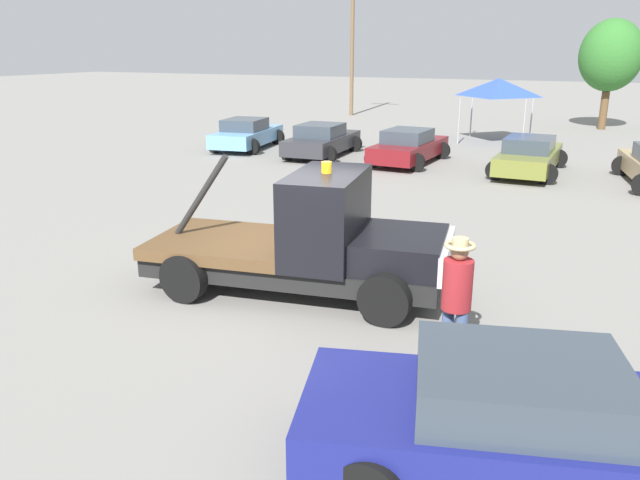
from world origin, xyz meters
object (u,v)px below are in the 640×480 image
at_px(parked_car_charcoal, 322,140).
at_px(parked_car_olive, 529,156).
at_px(person_near_truck, 457,293).
at_px(foreground_car, 536,423).
at_px(tow_truck, 313,243).
at_px(parked_car_skyblue, 247,134).
at_px(canopy_tent_blue, 499,87).
at_px(parked_car_maroon, 409,147).
at_px(tree_left, 611,56).
at_px(utility_pole, 352,32).

distance_m(parked_car_charcoal, parked_car_olive, 8.32).
bearing_deg(person_near_truck, foreground_car, -124.13).
height_order(tow_truck, parked_car_skyblue, tow_truck).
relative_size(person_near_truck, parked_car_skyblue, 0.41).
height_order(foreground_car, canopy_tent_blue, canopy_tent_blue).
bearing_deg(parked_car_olive, canopy_tent_blue, 19.23).
bearing_deg(parked_car_skyblue, canopy_tent_blue, -63.60).
height_order(foreground_car, parked_car_maroon, same).
bearing_deg(tree_left, canopy_tent_blue, -122.62).
relative_size(foreground_car, parked_car_charcoal, 1.16).
xyz_separation_m(parked_car_skyblue, parked_car_olive, (12.17, -0.87, 0.00)).
height_order(parked_car_charcoal, parked_car_maroon, same).
bearing_deg(parked_car_olive, parked_car_charcoal, 88.47).
relative_size(tow_truck, foreground_car, 1.08).
distance_m(foreground_car, parked_car_maroon, 18.65).
bearing_deg(parked_car_olive, tow_truck, 172.03).
relative_size(parked_car_maroon, parked_car_olive, 0.95).
bearing_deg(utility_pole, parked_car_maroon, -61.36).
xyz_separation_m(parked_car_charcoal, canopy_tent_blue, (5.91, 7.11, 1.89)).
xyz_separation_m(parked_car_olive, tree_left, (2.21, 14.77, 3.25)).
height_order(parked_car_skyblue, utility_pole, utility_pole).
bearing_deg(parked_car_olive, person_near_truck, -175.63).
height_order(person_near_truck, canopy_tent_blue, canopy_tent_blue).
height_order(parked_car_charcoal, canopy_tent_blue, canopy_tent_blue).
bearing_deg(parked_car_olive, utility_pole, 40.99).
bearing_deg(utility_pole, tree_left, -4.51).
xyz_separation_m(parked_car_maroon, utility_pole, (-8.59, 15.72, 4.59)).
bearing_deg(tow_truck, parked_car_charcoal, 105.06).
bearing_deg(parked_car_skyblue, person_near_truck, -149.29).
bearing_deg(parked_car_maroon, foreground_car, -155.72).
relative_size(tow_truck, utility_pole, 0.58).
distance_m(foreground_car, person_near_truck, 2.44).
xyz_separation_m(canopy_tent_blue, tree_left, (4.61, 7.21, 1.36)).
bearing_deg(foreground_car, parked_car_skyblue, 113.27).
bearing_deg(parked_car_olive, parked_car_maroon, 88.39).
bearing_deg(parked_car_skyblue, parked_car_olive, -102.13).
height_order(canopy_tent_blue, utility_pole, utility_pole).
relative_size(foreground_car, parked_car_skyblue, 1.12).
xyz_separation_m(parked_car_skyblue, canopy_tent_blue, (9.77, 6.70, 1.89)).
bearing_deg(canopy_tent_blue, utility_pole, 141.84).
bearing_deg(parked_car_olive, tree_left, -6.88).
bearing_deg(foreground_car, parked_car_olive, 81.84).
height_order(person_near_truck, parked_car_olive, person_near_truck).
bearing_deg(person_near_truck, utility_pole, 46.89).
distance_m(foreground_car, parked_car_skyblue, 22.98).
relative_size(parked_car_maroon, utility_pole, 0.47).
height_order(tow_truck, parked_car_maroon, tow_truck).
bearing_deg(parked_car_charcoal, utility_pole, 15.02).
relative_size(person_near_truck, canopy_tent_blue, 0.65).
xyz_separation_m(parked_car_maroon, parked_car_olive, (4.52, -0.26, 0.00)).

